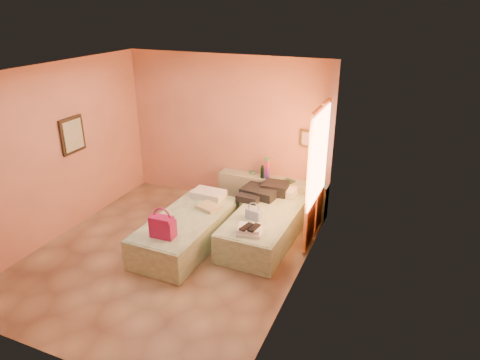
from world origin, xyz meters
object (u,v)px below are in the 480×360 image
object	(u,v)px
bed_left	(187,231)
towel_stack	(250,230)
water_bottle	(262,172)
magenta_handbag	(163,226)
bed_right	(265,226)
blue_handbag	(253,214)
green_book	(289,181)
headboard_ledge	(272,194)
flower_vase	(314,177)

from	to	relation	value
bed_left	towel_stack	world-z (taller)	towel_stack
water_bottle	towel_stack	world-z (taller)	water_bottle
towel_stack	magenta_handbag	bearing A→B (deg)	-153.16
bed_right	magenta_handbag	world-z (taller)	magenta_handbag
bed_right	blue_handbag	bearing A→B (deg)	-107.78
magenta_handbag	bed_left	bearing A→B (deg)	86.68
bed_left	towel_stack	xyz separation A→B (m)	(1.12, -0.08, 0.30)
green_book	blue_handbag	bearing A→B (deg)	-76.51
blue_handbag	magenta_handbag	bearing A→B (deg)	-122.87
water_bottle	magenta_handbag	bearing A→B (deg)	-106.51
bed_right	water_bottle	bearing A→B (deg)	114.55
bed_right	headboard_ledge	bearing A→B (deg)	104.57
water_bottle	towel_stack	distance (m)	1.79
bed_left	magenta_handbag	world-z (taller)	magenta_handbag
water_bottle	green_book	xyz separation A→B (m)	(0.51, 0.02, -0.10)
blue_handbag	water_bottle	bearing A→B (deg)	116.59
magenta_handbag	towel_stack	bearing A→B (deg)	23.80
bed_left	water_bottle	world-z (taller)	water_bottle
flower_vase	headboard_ledge	bearing A→B (deg)	-178.41
green_book	magenta_handbag	world-z (taller)	magenta_handbag
headboard_ledge	flower_vase	bearing A→B (deg)	1.59
bed_left	bed_right	distance (m)	1.28
water_bottle	towel_stack	xyz separation A→B (m)	(0.45, -1.72, -0.22)
green_book	bed_right	bearing A→B (deg)	-73.17
water_bottle	flower_vase	bearing A→B (deg)	4.81
water_bottle	blue_handbag	bearing A→B (deg)	-75.56
bed_left	magenta_handbag	distance (m)	0.77
bed_right	green_book	distance (m)	1.09
green_book	blue_handbag	distance (m)	1.31
headboard_ledge	bed_right	world-z (taller)	headboard_ledge
green_book	magenta_handbag	xyz separation A→B (m)	(-1.19, -2.31, -0.00)
flower_vase	bed_left	bearing A→B (deg)	-133.16
bed_right	towel_stack	xyz separation A→B (m)	(0.02, -0.73, 0.30)
green_book	blue_handbag	xyz separation A→B (m)	(-0.18, -1.30, -0.09)
bed_left	bed_right	world-z (taller)	same
green_book	magenta_handbag	distance (m)	2.59
water_bottle	magenta_handbag	size ratio (longest dim) A/B	0.66
headboard_ledge	water_bottle	world-z (taller)	water_bottle
bed_left	blue_handbag	distance (m)	1.12
bed_right	blue_handbag	world-z (taller)	blue_handbag
bed_right	magenta_handbag	xyz separation A→B (m)	(-1.11, -1.30, 0.42)
flower_vase	blue_handbag	world-z (taller)	flower_vase
headboard_ledge	flower_vase	size ratio (longest dim) A/B	7.61
bed_right	blue_handbag	distance (m)	0.45
water_bottle	magenta_handbag	world-z (taller)	water_bottle
magenta_handbag	towel_stack	distance (m)	1.27
magenta_handbag	blue_handbag	xyz separation A→B (m)	(1.01, 1.01, -0.08)
blue_handbag	towel_stack	size ratio (longest dim) A/B	0.71
flower_vase	towel_stack	bearing A→B (deg)	-105.30
water_bottle	green_book	world-z (taller)	water_bottle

